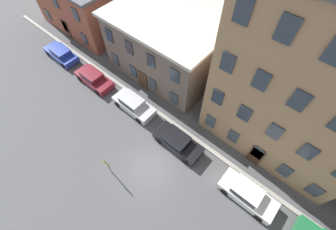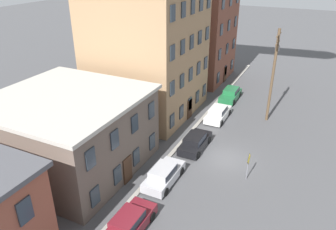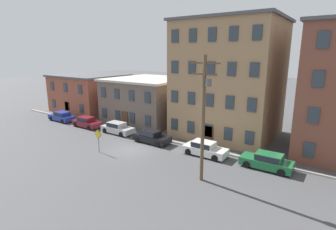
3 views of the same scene
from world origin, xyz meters
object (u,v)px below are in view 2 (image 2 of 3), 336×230
at_px(car_white, 218,113).
at_px(caution_sign, 248,162).
at_px(car_black, 195,141).
at_px(utility_pole, 273,71).
at_px(car_maroon, 129,223).
at_px(car_silver, 164,174).
at_px(car_green, 231,94).

bearing_deg(car_white, caution_sign, -149.60).
distance_m(car_black, utility_pole, 11.30).
bearing_deg(utility_pole, car_maroon, 166.53).
distance_m(car_silver, car_green, 18.53).
relative_size(car_silver, car_white, 1.00).
height_order(car_maroon, caution_sign, caution_sign).
bearing_deg(car_black, utility_pole, -28.32).
xyz_separation_m(car_green, caution_sign, (-15.31, -5.79, 0.91)).
bearing_deg(caution_sign, car_white, 30.40).
height_order(car_green, utility_pole, utility_pole).
bearing_deg(utility_pole, car_green, 54.13).
xyz_separation_m(car_silver, car_white, (12.56, -0.34, 0.00)).
height_order(car_black, utility_pole, utility_pole).
bearing_deg(car_maroon, car_silver, 3.25).
xyz_separation_m(car_black, caution_sign, (-2.55, -5.47, 0.91)).
xyz_separation_m(car_maroon, caution_sign, (8.84, -5.50, 0.91)).
height_order(car_maroon, car_black, same).
relative_size(car_silver, utility_pole, 0.45).
relative_size(car_green, utility_pole, 0.45).
bearing_deg(car_black, caution_sign, -115.04).
relative_size(car_green, caution_sign, 1.77).
distance_m(car_maroon, car_white, 18.17).
height_order(car_black, caution_sign, caution_sign).
distance_m(car_silver, utility_pole, 16.39).
relative_size(car_maroon, car_green, 1.00).
bearing_deg(car_black, car_white, 0.09).
distance_m(car_green, utility_pole, 7.98).
distance_m(car_maroon, car_black, 11.39).
height_order(car_silver, caution_sign, caution_sign).
height_order(car_silver, utility_pole, utility_pole).
distance_m(car_silver, car_white, 12.56).
bearing_deg(car_maroon, car_green, 0.69).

